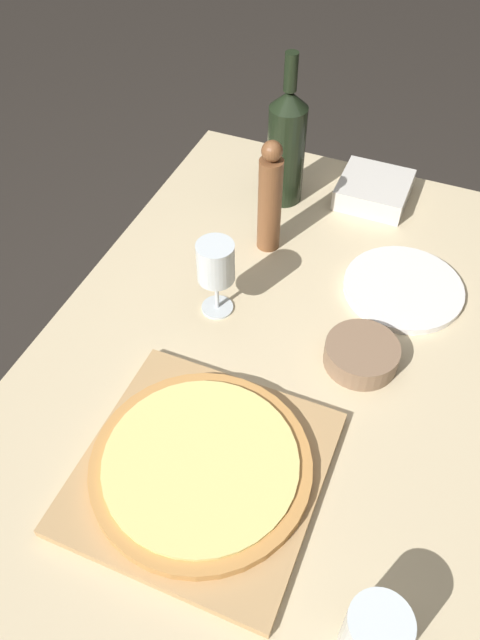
{
  "coord_description": "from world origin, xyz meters",
  "views": [
    {
      "loc": [
        0.21,
        -0.69,
        1.64
      ],
      "look_at": [
        -0.08,
        -0.01,
        0.81
      ],
      "focal_mm": 35.0,
      "sensor_mm": 36.0,
      "label": 1
    }
  ],
  "objects_px": {
    "pepper_mill": "(270,199)",
    "small_bowl": "(361,354)",
    "wine_bottle": "(286,145)",
    "wine_glass": "(216,265)",
    "pizza": "(201,465)"
  },
  "relations": [
    {
      "from": "small_bowl",
      "to": "pizza",
      "type": "bearing_deg",
      "value": -118.59
    },
    {
      "from": "pepper_mill",
      "to": "small_bowl",
      "type": "distance_m",
      "value": 0.37
    },
    {
      "from": "pizza",
      "to": "wine_glass",
      "type": "xyz_separation_m",
      "value": [
        -0.12,
        0.34,
        0.09
      ]
    },
    {
      "from": "wine_glass",
      "to": "pizza",
      "type": "bearing_deg",
      "value": -70.04
    },
    {
      "from": "wine_bottle",
      "to": "small_bowl",
      "type": "bearing_deg",
      "value": -54.1
    },
    {
      "from": "wine_glass",
      "to": "wine_bottle",
      "type": "bearing_deg",
      "value": 90.32
    },
    {
      "from": "pepper_mill",
      "to": "small_bowl",
      "type": "height_order",
      "value": "pepper_mill"
    },
    {
      "from": "wine_bottle",
      "to": "wine_glass",
      "type": "bearing_deg",
      "value": -89.68
    },
    {
      "from": "wine_bottle",
      "to": "pepper_mill",
      "type": "bearing_deg",
      "value": -81.01
    },
    {
      "from": "wine_bottle",
      "to": "wine_glass",
      "type": "relative_size",
      "value": 2.11
    },
    {
      "from": "wine_bottle",
      "to": "pepper_mill",
      "type": "distance_m",
      "value": 0.17
    },
    {
      "from": "pizza",
      "to": "wine_bottle",
      "type": "height_order",
      "value": "wine_bottle"
    },
    {
      "from": "pizza",
      "to": "wine_glass",
      "type": "bearing_deg",
      "value": 109.96
    },
    {
      "from": "pepper_mill",
      "to": "wine_glass",
      "type": "relative_size",
      "value": 1.56
    },
    {
      "from": "wine_glass",
      "to": "small_bowl",
      "type": "height_order",
      "value": "wine_glass"
    }
  ]
}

